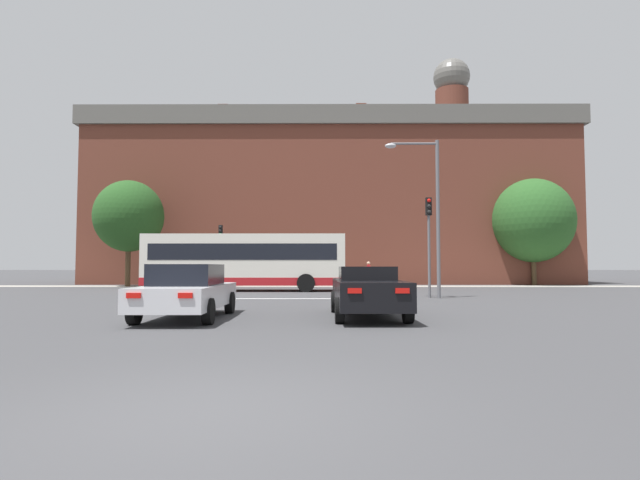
% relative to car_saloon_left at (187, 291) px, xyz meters
% --- Properties ---
extents(ground_plane, '(400.00, 400.00, 0.00)m').
position_rel_car_saloon_left_xyz_m(ground_plane, '(2.52, -8.58, -0.74)').
color(ground_plane, '#3D3D3F').
extents(stop_line_strip, '(9.66, 0.30, 0.01)m').
position_rel_car_saloon_left_xyz_m(stop_line_strip, '(2.52, 8.33, -0.74)').
color(stop_line_strip, silver).
rests_on(stop_line_strip, ground_plane).
extents(far_pavement, '(70.73, 2.50, 0.01)m').
position_rel_car_saloon_left_xyz_m(far_pavement, '(2.52, 21.95, -0.74)').
color(far_pavement, '#A09B91').
rests_on(far_pavement, ground_plane).
extents(brick_civic_building, '(40.22, 14.57, 20.62)m').
position_rel_car_saloon_left_xyz_m(brick_civic_building, '(4.38, 31.94, 6.41)').
color(brick_civic_building, brown).
rests_on(brick_civic_building, ground_plane).
extents(car_saloon_left, '(2.02, 4.76, 1.46)m').
position_rel_car_saloon_left_xyz_m(car_saloon_left, '(0.00, 0.00, 0.00)').
color(car_saloon_left, silver).
rests_on(car_saloon_left, ground_plane).
extents(car_roadster_right, '(1.95, 4.92, 1.40)m').
position_rel_car_saloon_left_xyz_m(car_roadster_right, '(4.87, 0.40, -0.03)').
color(car_roadster_right, black).
rests_on(car_roadster_right, ground_plane).
extents(bus_crossing_lead, '(11.33, 2.69, 3.21)m').
position_rel_car_saloon_left_xyz_m(bus_crossing_lead, '(-0.78, 15.12, 0.99)').
color(bus_crossing_lead, silver).
rests_on(bus_crossing_lead, ground_plane).
extents(traffic_light_near_right, '(0.26, 0.31, 4.51)m').
position_rel_car_saloon_left_xyz_m(traffic_light_near_right, '(8.44, 9.03, 2.27)').
color(traffic_light_near_right, slate).
rests_on(traffic_light_near_right, ground_plane).
extents(traffic_light_far_left, '(0.26, 0.31, 4.30)m').
position_rel_car_saloon_left_xyz_m(traffic_light_far_left, '(-3.50, 21.28, 2.14)').
color(traffic_light_far_left, slate).
rests_on(traffic_light_far_left, ground_plane).
extents(street_lamp_junction, '(2.42, 0.36, 7.06)m').
position_rel_car_saloon_left_xyz_m(street_lamp_junction, '(8.35, 8.69, 3.62)').
color(street_lamp_junction, slate).
rests_on(street_lamp_junction, ground_plane).
extents(pedestrian_waiting, '(0.25, 0.40, 1.76)m').
position_rel_car_saloon_left_xyz_m(pedestrian_waiting, '(6.96, 22.60, 0.30)').
color(pedestrian_waiting, '#333851').
rests_on(pedestrian_waiting, ground_plane).
extents(pedestrian_walking_east, '(0.42, 0.45, 1.60)m').
position_rel_car_saloon_left_xyz_m(pedestrian_walking_east, '(2.83, 22.37, 0.19)').
color(pedestrian_walking_east, black).
rests_on(pedestrian_walking_east, ground_plane).
extents(tree_by_building, '(6.10, 6.10, 8.13)m').
position_rel_car_saloon_left_xyz_m(tree_by_building, '(19.75, 24.67, 4.18)').
color(tree_by_building, '#4C3823').
rests_on(tree_by_building, ground_plane).
extents(tree_kerbside, '(4.85, 4.85, 7.53)m').
position_rel_car_saloon_left_xyz_m(tree_kerbside, '(-10.16, 21.84, 4.24)').
color(tree_kerbside, '#4C3823').
rests_on(tree_kerbside, ground_plane).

